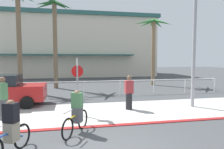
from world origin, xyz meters
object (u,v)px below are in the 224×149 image
(palm_tree_4, at_px, (153,33))
(cyclist_yellow_1, at_px, (77,113))
(stop_sign_bike_lane, at_px, (77,78))
(cyclist_blue_0, at_px, (10,129))
(pedestrian_0, at_px, (3,100))
(pedestrian_1, at_px, (129,94))
(palm_tree_3, at_px, (54,23))
(streetlight_curb, at_px, (197,24))
(palm_tree_2, at_px, (19,15))
(car_red_1, at_px, (1,90))

(palm_tree_4, height_order, cyclist_yellow_1, palm_tree_4)
(stop_sign_bike_lane, height_order, cyclist_blue_0, stop_sign_bike_lane)
(cyclist_yellow_1, bearing_deg, pedestrian_0, 144.69)
(pedestrian_0, distance_m, pedestrian_1, 5.61)
(palm_tree_3, bearing_deg, streetlight_curb, -48.99)
(cyclist_blue_0, bearing_deg, pedestrian_0, 108.87)
(streetlight_curb, bearing_deg, cyclist_blue_0, -154.52)
(streetlight_curb, bearing_deg, pedestrian_0, -177.79)
(palm_tree_2, bearing_deg, palm_tree_3, 21.73)
(palm_tree_2, relative_size, car_red_1, 1.74)
(streetlight_curb, xyz_separation_m, palm_tree_4, (1.42, 9.04, 0.67))
(palm_tree_4, xyz_separation_m, pedestrian_1, (-4.88, -8.73, -4.15))
(streetlight_curb, distance_m, cyclist_blue_0, 9.41)
(stop_sign_bike_lane, distance_m, palm_tree_4, 12.29)
(cyclist_yellow_1, height_order, pedestrian_1, pedestrian_1)
(palm_tree_4, height_order, cyclist_blue_0, palm_tree_4)
(car_red_1, bearing_deg, pedestrian_0, -71.32)
(cyclist_blue_0, xyz_separation_m, pedestrian_0, (-1.16, 3.40, 0.15))
(palm_tree_2, relative_size, cyclist_blue_0, 4.52)
(stop_sign_bike_lane, height_order, pedestrian_0, stop_sign_bike_lane)
(palm_tree_4, bearing_deg, pedestrian_1, -119.19)
(car_red_1, height_order, cyclist_blue_0, car_red_1)
(pedestrian_0, bearing_deg, palm_tree_2, 97.55)
(streetlight_curb, distance_m, car_red_1, 10.73)
(palm_tree_3, relative_size, car_red_1, 1.68)
(palm_tree_4, bearing_deg, palm_tree_2, -173.14)
(car_red_1, relative_size, pedestrian_0, 2.43)
(palm_tree_4, bearing_deg, cyclist_blue_0, -125.98)
(cyclist_blue_0, bearing_deg, palm_tree_4, 54.02)
(palm_tree_2, relative_size, cyclist_yellow_1, 4.72)
(car_red_1, bearing_deg, cyclist_yellow_1, -50.98)
(stop_sign_bike_lane, xyz_separation_m, palm_tree_3, (-1.55, 8.87, 3.85))
(cyclist_yellow_1, bearing_deg, cyclist_blue_0, -142.98)
(palm_tree_4, height_order, car_red_1, palm_tree_4)
(palm_tree_2, height_order, pedestrian_0, palm_tree_2)
(palm_tree_3, relative_size, palm_tree_4, 1.18)
(car_red_1, xyz_separation_m, cyclist_blue_0, (2.05, -6.03, -0.18))
(palm_tree_3, bearing_deg, stop_sign_bike_lane, -80.08)
(palm_tree_2, relative_size, palm_tree_4, 1.22)
(pedestrian_0, bearing_deg, cyclist_blue_0, -71.13)
(pedestrian_0, bearing_deg, palm_tree_3, 80.67)
(cyclist_blue_0, bearing_deg, stop_sign_bike_lane, 62.17)
(pedestrian_1, bearing_deg, palm_tree_4, 60.81)
(stop_sign_bike_lane, relative_size, palm_tree_3, 0.35)
(pedestrian_0, bearing_deg, pedestrian_1, 6.76)
(stop_sign_bike_lane, xyz_separation_m, cyclist_yellow_1, (-0.11, -2.22, -0.98))
(palm_tree_3, relative_size, pedestrian_1, 4.31)
(cyclist_blue_0, bearing_deg, cyclist_yellow_1, 37.02)
(cyclist_yellow_1, bearing_deg, stop_sign_bike_lane, 87.12)
(palm_tree_2, height_order, cyclist_yellow_1, palm_tree_2)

